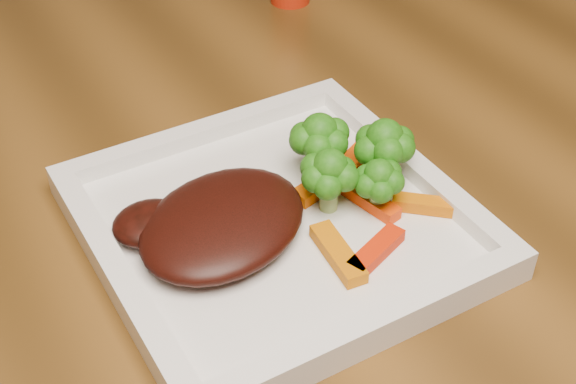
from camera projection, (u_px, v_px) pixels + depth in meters
dining_table at (375, 305)px, 1.06m from camera, size 1.60×0.90×0.75m
plate at (277, 228)px, 0.61m from camera, size 0.27×0.27×0.01m
steak at (223, 223)px, 0.58m from camera, size 0.17×0.15×0.03m
broccoli_0 at (319, 140)px, 0.63m from camera, size 0.06×0.06×0.07m
broccoli_1 at (384, 149)px, 0.62m from camera, size 0.06×0.06×0.06m
broccoli_2 at (379, 180)px, 0.60m from camera, size 0.06×0.06×0.06m
broccoli_3 at (330, 176)px, 0.60m from camera, size 0.06×0.06×0.06m
carrot_0 at (376, 251)px, 0.57m from camera, size 0.06×0.03×0.01m
carrot_1 at (425, 205)px, 0.61m from camera, size 0.05×0.04×0.01m
carrot_2 at (338, 253)px, 0.57m from camera, size 0.02×0.06×0.01m
carrot_3 at (362, 151)px, 0.67m from camera, size 0.06×0.04×0.01m
carrot_5 at (371, 201)px, 0.62m from camera, size 0.02×0.05×0.01m
carrot_6 at (324, 183)px, 0.64m from camera, size 0.06×0.03×0.01m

